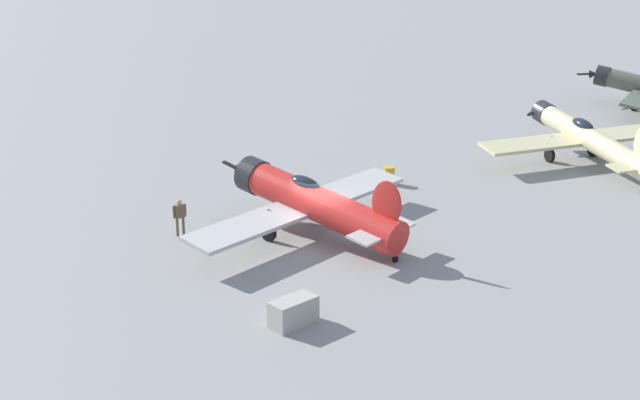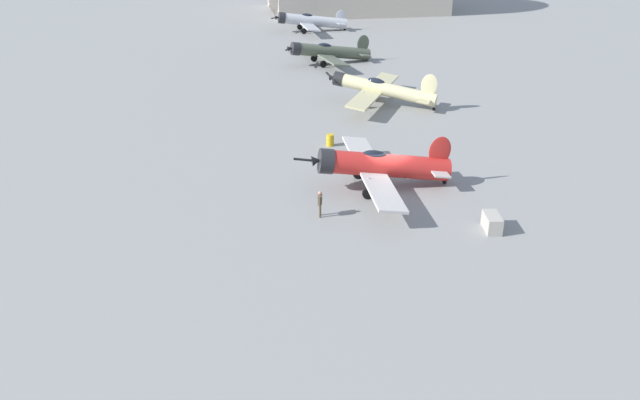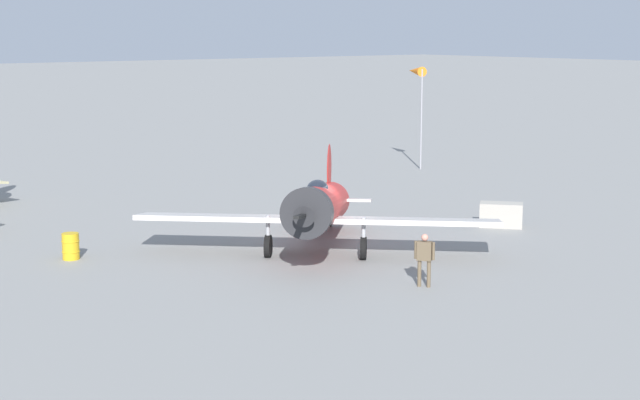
{
  "view_description": "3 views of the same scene",
  "coord_description": "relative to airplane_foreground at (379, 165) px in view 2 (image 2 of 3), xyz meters",
  "views": [
    {
      "loc": [
        35.56,
        -1.96,
        13.85
      ],
      "look_at": [
        -0.0,
        0.0,
        1.8
      ],
      "focal_mm": 48.73,
      "sensor_mm": 36.0,
      "label": 1
    },
    {
      "loc": [
        21.05,
        -33.9,
        17.67
      ],
      "look_at": [
        -0.76,
        -6.16,
        1.1
      ],
      "focal_mm": 36.33,
      "sensor_mm": 36.0,
      "label": 2
    },
    {
      "loc": [
        -21.4,
        -27.11,
        7.86
      ],
      "look_at": [
        -0.0,
        0.0,
        1.8
      ],
      "focal_mm": 54.69,
      "sensor_mm": 36.0,
      "label": 3
    }
  ],
  "objects": [
    {
      "name": "airplane_foreground",
      "position": [
        0.0,
        0.0,
        0.0
      ],
      "size": [
        10.41,
        10.17,
        3.51
      ],
      "rotation": [
        0.0,
        0.0,
        3.94
      ],
      "color": "red",
      "rests_on": "ground_plane"
    },
    {
      "name": "ground_plane",
      "position": [
        0.35,
        0.36,
        -1.6
      ],
      "size": [
        400.0,
        400.0,
        0.0
      ],
      "primitive_type": "plane",
      "color": "gray"
    },
    {
      "name": "airplane_outer_stand",
      "position": [
        -38.51,
        40.3,
        -0.09
      ],
      "size": [
        10.66,
        10.26,
        2.96
      ],
      "rotation": [
        0.0,
        0.0,
        4.02
      ],
      "color": "#B7BABF",
      "rests_on": "ground_plane"
    },
    {
      "name": "airplane_far_line",
      "position": [
        -24.3,
        26.06,
        -0.18
      ],
      "size": [
        11.14,
        10.32,
        3.12
      ],
      "rotation": [
        0.0,
        0.0,
        4.16
      ],
      "color": "#4C5442",
      "rests_on": "ground_plane"
    },
    {
      "name": "ground_crew_mechanic",
      "position": [
        -0.42,
        -5.8,
        -0.59
      ],
      "size": [
        0.44,
        0.56,
        1.67
      ],
      "rotation": [
        0.0,
        0.0,
        3.71
      ],
      "color": "brown",
      "rests_on": "ground_plane"
    },
    {
      "name": "fuel_drum",
      "position": [
        -7.45,
        4.43,
        -1.14
      ],
      "size": [
        0.62,
        0.62,
        0.92
      ],
      "color": "gold",
      "rests_on": "ground_plane"
    },
    {
      "name": "equipment_crate",
      "position": [
        8.57,
        -1.03,
        -1.11
      ],
      "size": [
        1.74,
        1.85,
        0.98
      ],
      "rotation": [
        0.0,
        0.0,
        2.26
      ],
      "color": "#9E998E",
      "rests_on": "ground_plane"
    },
    {
      "name": "airplane_mid_apron",
      "position": [
        -10.39,
        15.94,
        -0.01
      ],
      "size": [
        11.06,
        12.22,
        3.41
      ],
      "rotation": [
        0.0,
        0.0,
        3.46
      ],
      "color": "beige",
      "rests_on": "ground_plane"
    }
  ]
}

